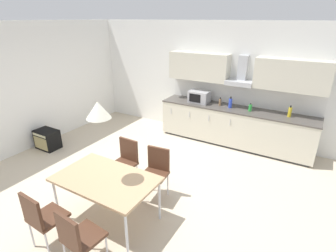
% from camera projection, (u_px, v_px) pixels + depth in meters
% --- Properties ---
extents(ground_plane, '(8.68, 8.41, 0.02)m').
position_uv_depth(ground_plane, '(134.00, 182.00, 4.83)').
color(ground_plane, beige).
extents(wall_back, '(6.94, 0.10, 2.75)m').
position_uv_depth(wall_back, '(201.00, 79.00, 6.57)').
color(wall_back, white).
rests_on(wall_back, ground_plane).
extents(wall_left, '(0.10, 6.73, 2.75)m').
position_uv_depth(wall_left, '(22.00, 89.00, 5.68)').
color(wall_left, white).
rests_on(wall_left, ground_plane).
extents(kitchen_counter, '(3.52, 0.68, 0.89)m').
position_uv_depth(kitchen_counter, '(234.00, 126.00, 6.13)').
color(kitchen_counter, '#333333').
rests_on(kitchen_counter, ground_plane).
extents(backsplash_tile, '(3.50, 0.02, 0.47)m').
position_uv_depth(backsplash_tile, '(241.00, 95.00, 6.13)').
color(backsplash_tile, silver).
rests_on(backsplash_tile, kitchen_counter).
extents(upper_wall_cabinets, '(3.50, 0.40, 0.64)m').
position_uv_depth(upper_wall_cabinets, '(241.00, 71.00, 5.77)').
color(upper_wall_cabinets, beige).
extents(microwave, '(0.48, 0.35, 0.28)m').
position_uv_depth(microwave, '(199.00, 97.00, 6.33)').
color(microwave, '#ADADB2').
rests_on(microwave, kitchen_counter).
extents(bottle_yellow, '(0.07, 0.07, 0.25)m').
position_uv_depth(bottle_yellow, '(290.00, 112.00, 5.41)').
color(bottle_yellow, yellow).
rests_on(bottle_yellow, kitchen_counter).
extents(bottle_blue, '(0.08, 0.08, 0.26)m').
position_uv_depth(bottle_blue, '(230.00, 103.00, 5.96)').
color(bottle_blue, blue).
rests_on(bottle_blue, kitchen_counter).
extents(bottle_green, '(0.07, 0.07, 0.18)m').
position_uv_depth(bottle_green, '(250.00, 108.00, 5.75)').
color(bottle_green, green).
rests_on(bottle_green, kitchen_counter).
extents(bottle_brown, '(0.06, 0.06, 0.19)m').
position_uv_depth(bottle_brown, '(220.00, 102.00, 6.12)').
color(bottle_brown, brown).
rests_on(bottle_brown, kitchen_counter).
extents(dining_table, '(1.43, 0.88, 0.72)m').
position_uv_depth(dining_table, '(106.00, 181.00, 3.69)').
color(dining_table, tan).
rests_on(dining_table, ground_plane).
extents(chair_far_left, '(0.41, 0.41, 0.87)m').
position_uv_depth(chair_far_left, '(126.00, 159.00, 4.55)').
color(chair_far_left, '#4C2D1E').
rests_on(chair_far_left, ground_plane).
extents(chair_near_left, '(0.42, 0.42, 0.87)m').
position_uv_depth(chair_near_left, '(41.00, 216.00, 3.25)').
color(chair_near_left, '#4C2D1E').
rests_on(chair_near_left, ground_plane).
extents(chair_far_right, '(0.44, 0.44, 0.87)m').
position_uv_depth(chair_far_right, '(156.00, 169.00, 4.25)').
color(chair_far_right, '#4C2D1E').
rests_on(chair_far_right, ground_plane).
extents(chair_near_right, '(0.43, 0.43, 0.87)m').
position_uv_depth(chair_near_right, '(77.00, 236.00, 2.95)').
color(chair_near_right, '#4C2D1E').
rests_on(chair_near_right, ground_plane).
extents(guitar_amp, '(0.52, 0.37, 0.44)m').
position_uv_depth(guitar_amp, '(47.00, 139.00, 6.00)').
color(guitar_amp, black).
rests_on(guitar_amp, ground_plane).
extents(pendant_lamp, '(0.32, 0.32, 0.22)m').
position_uv_depth(pendant_lamp, '(98.00, 110.00, 3.29)').
color(pendant_lamp, silver).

